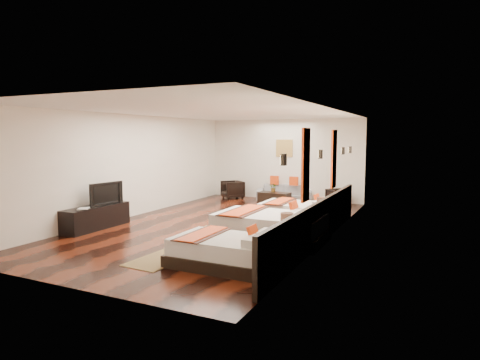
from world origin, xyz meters
The scene contains 30 objects.
floor centered at (0.00, 0.00, 0.00)m, with size 5.50×9.50×0.01m, color black.
ceiling centered at (0.00, 0.00, 2.80)m, with size 5.50×9.50×0.01m, color white.
back_wall centered at (0.00, 4.75, 1.40)m, with size 5.50×0.01×2.80m, color silver.
left_wall centered at (-2.75, 0.00, 1.40)m, with size 0.01×9.50×2.80m, color silver.
right_wall centered at (2.75, 0.00, 1.40)m, with size 0.01×9.50×2.80m, color silver.
headboard_panel centered at (2.71, -0.80, 0.45)m, with size 0.08×6.60×0.90m, color black.
bed_near centered at (1.69, -2.82, 0.26)m, with size 1.95×1.23×0.75m.
bed_mid centered at (1.70, -0.90, 0.30)m, with size 2.32×1.46×0.89m.
bed_far centered at (1.70, 1.20, 0.26)m, with size 1.99×1.25×0.76m.
nightstand_a centered at (2.44, -2.05, 0.30)m, with size 0.43×0.43×0.85m.
nightstand_b centered at (2.44, 0.39, 0.28)m, with size 0.40×0.40×0.80m.
jute_mat_near centered at (0.40, -3.07, 0.01)m, with size 0.75×1.20×0.01m, color olive.
jute_mat_mid centered at (0.20, -0.76, 0.01)m, with size 0.75×1.20×0.01m, color olive.
jute_mat_far centered at (0.41, 1.58, 0.01)m, with size 0.75×1.20×0.01m, color olive.
tv_console centered at (-2.50, -1.63, 0.28)m, with size 0.50×1.80×0.55m, color black.
tv centered at (-2.45, -1.41, 0.83)m, with size 0.96×0.13×0.55m, color black.
book centered at (-2.50, -2.18, 0.56)m, with size 0.23×0.31×0.03m, color black.
figurine centered at (-2.50, -0.93, 0.71)m, with size 0.31×0.31×0.33m, color brown.
sofa centered at (0.10, 4.45, 0.27)m, with size 1.86×0.73×0.54m, color gray.
armchair_left centered at (-1.72, 4.12, 0.32)m, with size 0.68×0.70×0.64m, color black.
armchair_right centered at (2.00, 4.22, 0.27)m, with size 0.57×0.59×0.53m, color black.
coffee_table centered at (0.10, 3.52, 0.20)m, with size 1.00×0.50×0.40m, color black.
table_plant centered at (0.05, 3.59, 0.54)m, with size 0.26×0.22×0.28m, color #2E6120.
orange_panel_a centered at (2.73, -1.90, 1.70)m, with size 0.04×0.40×1.30m, color #D86014.
orange_panel_b centered at (2.73, 0.30, 1.70)m, with size 0.04×0.40×1.30m, color #D86014.
sconce_near centered at (2.70, -3.00, 1.85)m, with size 0.07×0.12×0.18m.
sconce_mid centered at (2.70, -0.80, 1.85)m, with size 0.07×0.12×0.18m.
sconce_far centered at (2.70, 1.40, 1.85)m, with size 0.07×0.12×0.18m.
sconce_lounge centered at (2.70, 2.30, 1.85)m, with size 0.07×0.12×0.18m.
gold_artwork centered at (0.00, 4.73, 1.80)m, with size 0.60×0.04×0.60m, color #AD873F.
Camera 1 is at (4.80, -8.93, 2.20)m, focal length 30.87 mm.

